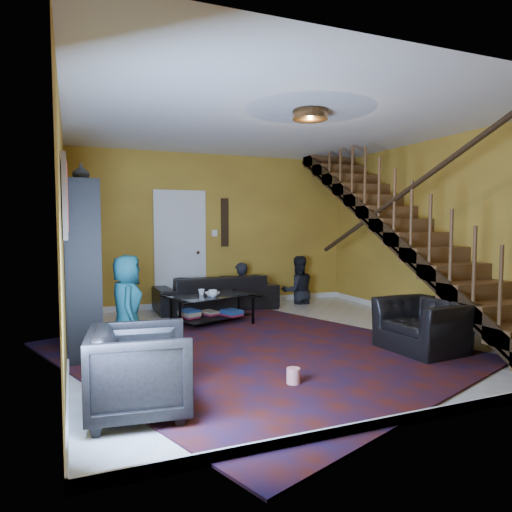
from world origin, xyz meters
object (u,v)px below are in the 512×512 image
(bookshelf, at_px, (82,269))
(armchair_left, at_px, (140,371))
(sofa, at_px, (216,292))
(coffee_table, at_px, (211,307))
(armchair_right, at_px, (424,326))

(bookshelf, xyz_separation_m, armchair_left, (0.35, -2.39, -0.61))
(armchair_left, bearing_deg, sofa, -17.19)
(sofa, bearing_deg, coffee_table, 68.98)
(bookshelf, height_order, coffee_table, bookshelf)
(bookshelf, bearing_deg, armchair_left, -81.57)
(sofa, relative_size, armchair_right, 2.24)
(armchair_right, height_order, coffee_table, armchair_right)
(bookshelf, height_order, sofa, bookshelf)
(bookshelf, xyz_separation_m, sofa, (2.25, 1.70, -0.65))
(armchair_left, relative_size, armchair_right, 0.83)
(armchair_right, relative_size, coffee_table, 0.71)
(bookshelf, bearing_deg, sofa, 37.12)
(sofa, relative_size, armchair_left, 2.71)
(bookshelf, relative_size, sofa, 0.94)
(sofa, height_order, armchair_left, armchair_left)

